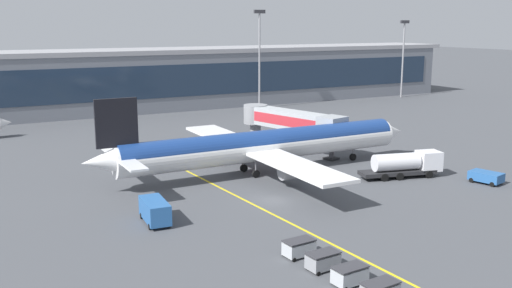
# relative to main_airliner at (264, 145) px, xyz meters

# --- Properties ---
(ground_plane) EXTENTS (700.00, 700.00, 0.00)m
(ground_plane) POSITION_rel_main_airliner_xyz_m (-4.80, -11.21, -3.72)
(ground_plane) COLOR #47494F
(apron_lead_in_line) EXTENTS (5.15, 79.87, 0.01)m
(apron_lead_in_line) POSITION_rel_main_airliner_xyz_m (-7.80, -9.21, -3.71)
(apron_lead_in_line) COLOR yellow
(apron_lead_in_line) RESTS_ON ground_plane
(terminal_building) EXTENTS (222.26, 17.64, 13.77)m
(terminal_building) POSITION_rel_main_airliner_xyz_m (-23.30, 64.30, 3.19)
(terminal_building) COLOR slate
(terminal_building) RESTS_ON ground_plane
(main_airliner) EXTENTS (47.23, 37.58, 11.13)m
(main_airliner) POSITION_rel_main_airliner_xyz_m (0.00, 0.00, 0.00)
(main_airliner) COLOR white
(main_airliner) RESTS_ON ground_plane
(jet_bridge) EXTENTS (8.27, 19.59, 6.42)m
(jet_bridge) POSITION_rel_main_airliner_xyz_m (10.14, 10.36, 1.01)
(jet_bridge) COLOR #B2B7BC
(jet_bridge) RESTS_ON ground_plane
(fuel_tanker) EXTENTS (11.08, 5.05, 3.25)m
(fuel_tanker) POSITION_rel_main_airliner_xyz_m (15.05, -10.64, -1.97)
(fuel_tanker) COLOR #232326
(fuel_tanker) RESTS_ON ground_plane
(crew_van) EXTENTS (2.46, 5.14, 2.30)m
(crew_van) POSITION_rel_main_airliner_xyz_m (-19.02, -12.07, -2.40)
(crew_van) COLOR #285B9E
(crew_van) RESTS_ON ground_plane
(pushback_tug) EXTENTS (3.18, 4.26, 1.40)m
(pushback_tug) POSITION_rel_main_airliner_xyz_m (21.91, -17.58, -2.87)
(pushback_tug) COLOR #285B9E
(pushback_tug) RESTS_ON ground_plane
(baggage_cart_1) EXTENTS (2.76, 1.80, 1.48)m
(baggage_cart_1) POSITION_rel_main_airliner_xyz_m (-10.45, -32.25, -2.93)
(baggage_cart_1) COLOR #B2B7BC
(baggage_cart_1) RESTS_ON ground_plane
(baggage_cart_2) EXTENTS (2.76, 1.80, 1.48)m
(baggage_cart_2) POSITION_rel_main_airliner_xyz_m (-10.70, -29.06, -2.93)
(baggage_cart_2) COLOR gray
(baggage_cart_2) RESTS_ON ground_plane
(baggage_cart_3) EXTENTS (2.76, 1.80, 1.48)m
(baggage_cart_3) POSITION_rel_main_airliner_xyz_m (-10.94, -25.87, -2.93)
(baggage_cart_3) COLOR #B2B7BC
(baggage_cart_3) RESTS_ON ground_plane
(apron_light_mast_0) EXTENTS (2.80, 0.50, 20.35)m
(apron_light_mast_0) POSITION_rel_main_airliner_xyz_m (71.47, 52.34, 8.38)
(apron_light_mast_0) COLOR gray
(apron_light_mast_0) RESTS_ON ground_plane
(apron_light_mast_1) EXTENTS (2.80, 0.50, 22.55)m
(apron_light_mast_1) POSITION_rel_main_airliner_xyz_m (27.89, 52.34, 9.53)
(apron_light_mast_1) COLOR gray
(apron_light_mast_1) RESTS_ON ground_plane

